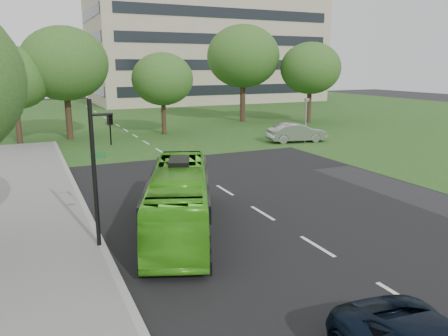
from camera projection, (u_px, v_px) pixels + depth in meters
name	position (u px, v px, depth m)	size (l,w,h in m)	color
ground	(287.00, 228.00, 17.56)	(160.00, 160.00, 0.00)	black
street_surfaces	(139.00, 141.00, 37.54)	(120.00, 120.00, 0.15)	black
office_building	(206.00, 31.00, 78.43)	(40.10, 20.10, 25.00)	tan
tree_park_a	(13.00, 78.00, 35.27)	(5.99, 5.99, 7.96)	black
tree_park_b	(64.00, 64.00, 37.22)	(7.39, 7.39, 9.69)	black
tree_park_c	(163.00, 79.00, 40.45)	(5.71, 5.71, 7.59)	black
tree_park_d	(243.00, 56.00, 49.35)	(8.25, 8.25, 10.91)	black
tree_park_e	(311.00, 68.00, 48.56)	(6.71, 6.71, 8.95)	black
bus	(179.00, 199.00, 17.17)	(2.12, 9.05, 2.52)	#46B01D
sedan	(296.00, 132.00, 37.21)	(1.74, 4.98, 1.64)	#9D9CA1
traffic_light	(99.00, 163.00, 14.97)	(0.85, 0.24, 5.32)	black
camera_pole	(306.00, 114.00, 36.49)	(0.38, 0.35, 3.75)	gray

